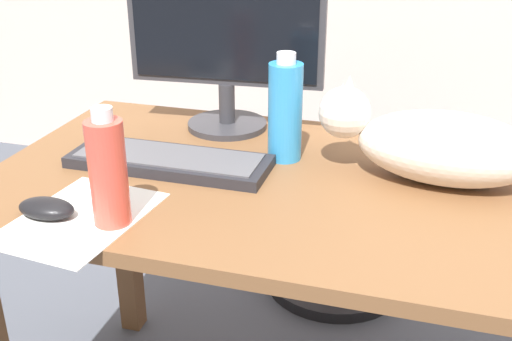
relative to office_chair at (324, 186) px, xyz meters
name	(u,v)px	position (x,y,z in m)	size (l,w,h in m)	color
desk	(314,227)	(0.10, -0.71, 0.25)	(1.38, 0.73, 0.74)	brown
office_chair	(324,186)	(0.00, 0.00, 0.00)	(0.50, 0.48, 0.89)	black
monitor	(225,39)	(-0.18, -0.46, 0.58)	(0.48, 0.20, 0.41)	#333338
keyboard	(169,161)	(-0.22, -0.73, 0.37)	(0.44, 0.15, 0.03)	#232328
cat	(435,144)	(0.33, -0.64, 0.44)	(0.61, 0.22, 0.20)	silver
computer_mouse	(46,208)	(-0.34, -1.00, 0.37)	(0.11, 0.06, 0.04)	black
paper_sheet	(80,218)	(-0.28, -0.99, 0.36)	(0.21, 0.30, 0.00)	white
water_bottle	(285,111)	(0.01, -0.61, 0.47)	(0.08, 0.08, 0.24)	#2D8CD1
spray_bottle	(108,172)	(-0.22, -0.99, 0.46)	(0.07, 0.07, 0.22)	#D84C3D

